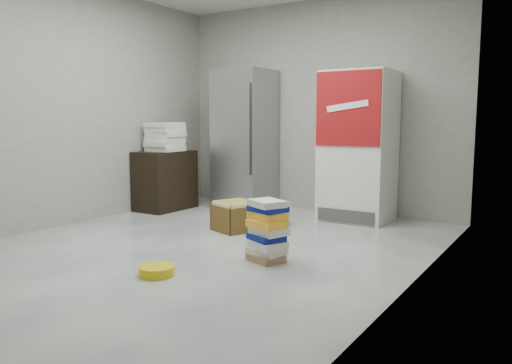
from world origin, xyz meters
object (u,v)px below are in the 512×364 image
object	(u,v)px
wood_shelf	(165,180)
cardboard_box	(235,219)
phonebook_stack_main	(267,231)
steel_fridge	(245,140)
coke_cooler	(358,146)

from	to	relation	value
wood_shelf	cardboard_box	bearing A→B (deg)	-20.29
phonebook_stack_main	steel_fridge	bearing A→B (deg)	145.39
coke_cooler	cardboard_box	distance (m)	1.77
steel_fridge	cardboard_box	xyz separation A→B (m)	(0.74, -1.31, -0.82)
wood_shelf	phonebook_stack_main	distance (m)	2.88
coke_cooler	wood_shelf	xyz separation A→B (m)	(-2.48, -0.72, -0.50)
coke_cooler	cardboard_box	xyz separation A→B (m)	(-0.91, -1.30, -0.77)
steel_fridge	wood_shelf	bearing A→B (deg)	-138.69
coke_cooler	wood_shelf	distance (m)	2.63
steel_fridge	cardboard_box	distance (m)	1.71
cardboard_box	phonebook_stack_main	bearing A→B (deg)	-21.73
steel_fridge	cardboard_box	size ratio (longest dim) A/B	3.66
wood_shelf	phonebook_stack_main	world-z (taller)	wood_shelf
phonebook_stack_main	cardboard_box	world-z (taller)	phonebook_stack_main
wood_shelf	coke_cooler	bearing A→B (deg)	16.28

